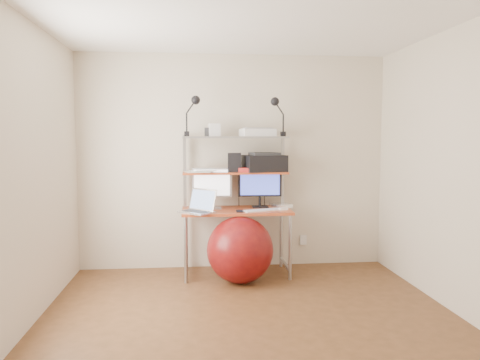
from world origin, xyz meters
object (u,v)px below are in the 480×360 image
Objects in this scene: monitor_black at (260,186)px; laptop at (200,207)px; exercise_ball at (240,250)px; monitor_silver at (212,185)px; printer at (264,163)px.

monitor_black is 0.78m from laptop.
exercise_ball is (0.42, -0.13, -0.44)m from laptop.
monitor_black is (0.55, 0.04, -0.01)m from monitor_silver.
printer reaches higher than laptop.
printer reaches higher than exercise_ball.
exercise_ball is (-0.27, -0.43, -0.64)m from monitor_black.
laptop is at bearing 163.11° from exercise_ball.
laptop is at bearing -169.72° from printer.
printer is (0.60, 0.03, 0.25)m from monitor_silver.
monitor_silver reaches higher than exercise_ball.
printer reaches higher than monitor_silver.
exercise_ball is (0.28, -0.40, -0.65)m from monitor_silver.
exercise_ball is at bearing -120.39° from monitor_black.
monitor_black reaches higher than laptop.
exercise_ball is (-0.32, -0.42, -0.90)m from printer.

